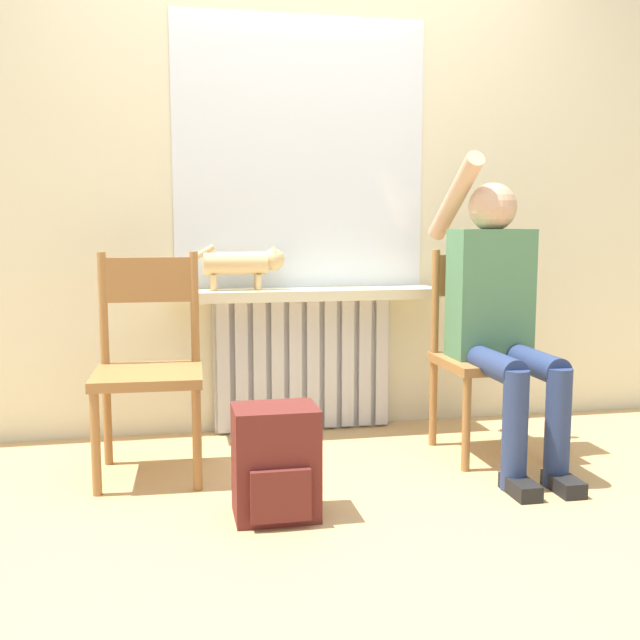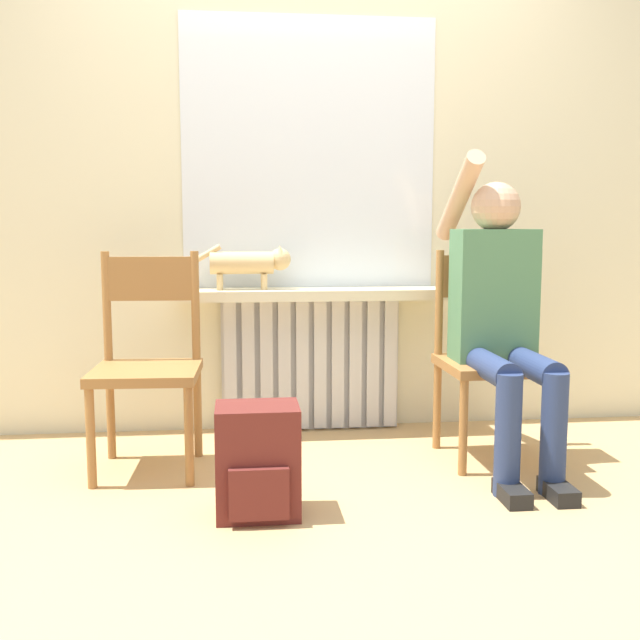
{
  "view_description": "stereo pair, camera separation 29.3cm",
  "coord_description": "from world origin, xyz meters",
  "px_view_note": "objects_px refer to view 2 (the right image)",
  "views": [
    {
      "loc": [
        -0.65,
        -2.46,
        1.03
      ],
      "look_at": [
        0.0,
        0.73,
        0.61
      ],
      "focal_mm": 42.0,
      "sensor_mm": 36.0,
      "label": 1
    },
    {
      "loc": [
        -0.36,
        -2.5,
        1.03
      ],
      "look_at": [
        0.0,
        0.73,
        0.61
      ],
      "focal_mm": 42.0,
      "sensor_mm": 36.0,
      "label": 2
    }
  ],
  "objects_px": {
    "person": "(501,310)",
    "chair_left": "(148,361)",
    "chair_right": "(489,354)",
    "backpack": "(258,461)",
    "cat": "(250,263)"
  },
  "relations": [
    {
      "from": "chair_left",
      "to": "backpack",
      "type": "relative_size",
      "value": 2.3
    },
    {
      "from": "chair_right",
      "to": "cat",
      "type": "bearing_deg",
      "value": 155.29
    },
    {
      "from": "person",
      "to": "cat",
      "type": "relative_size",
      "value": 2.54
    },
    {
      "from": "backpack",
      "to": "chair_left",
      "type": "bearing_deg",
      "value": 127.67
    },
    {
      "from": "chair_left",
      "to": "cat",
      "type": "bearing_deg",
      "value": 48.06
    },
    {
      "from": "backpack",
      "to": "person",
      "type": "bearing_deg",
      "value": 23.33
    },
    {
      "from": "chair_right",
      "to": "cat",
      "type": "distance_m",
      "value": 1.19
    },
    {
      "from": "person",
      "to": "cat",
      "type": "height_order",
      "value": "person"
    },
    {
      "from": "chair_left",
      "to": "person",
      "type": "height_order",
      "value": "person"
    },
    {
      "from": "chair_right",
      "to": "backpack",
      "type": "distance_m",
      "value": 1.21
    },
    {
      "from": "chair_left",
      "to": "person",
      "type": "xyz_separation_m",
      "value": [
        1.47,
        -0.12,
        0.21
      ]
    },
    {
      "from": "cat",
      "to": "chair_right",
      "type": "bearing_deg",
      "value": -23.65
    },
    {
      "from": "cat",
      "to": "backpack",
      "type": "bearing_deg",
      "value": -90.0
    },
    {
      "from": "person",
      "to": "chair_left",
      "type": "bearing_deg",
      "value": 175.22
    },
    {
      "from": "chair_left",
      "to": "chair_right",
      "type": "distance_m",
      "value": 1.47
    }
  ]
}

